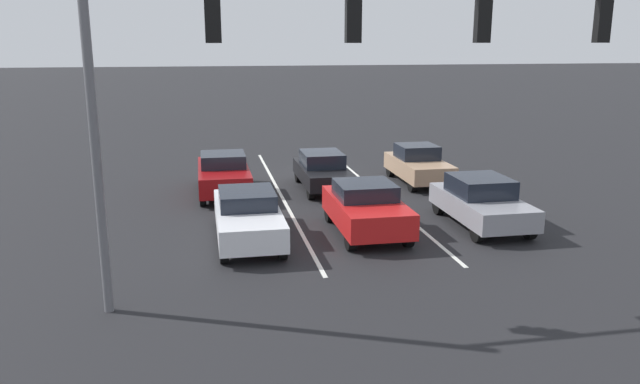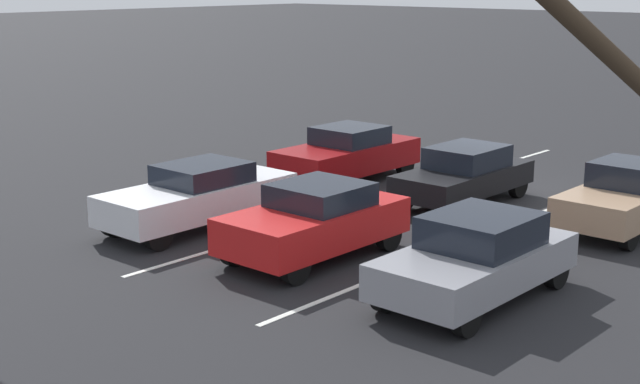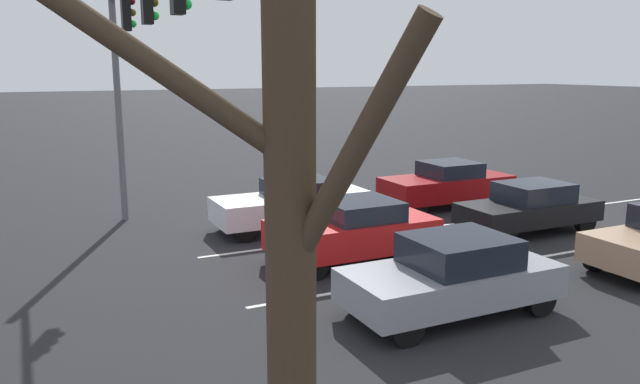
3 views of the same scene
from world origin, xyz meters
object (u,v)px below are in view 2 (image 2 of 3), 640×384
Objects in this scene: car_red_midlane_front at (315,220)px; car_black_midlane_second at (464,174)px; car_white_rightlane_front at (199,195)px; car_maroon_rightlane_second at (347,154)px; car_gray_leftlane_front at (476,257)px; car_tan_leftlane_second at (626,197)px.

car_red_midlane_front is 5.88m from car_black_midlane_second.
car_white_rightlane_front is 6.79m from car_black_midlane_second.
car_red_midlane_front is (-3.55, -0.02, 0.04)m from car_white_rightlane_front.
car_maroon_rightlane_second is 3.83m from car_black_midlane_second.
car_white_rightlane_front is at bearing 94.50° from car_maroon_rightlane_second.
car_black_midlane_second is (3.94, -5.77, -0.03)m from car_gray_leftlane_front.
car_red_midlane_front is 1.01× the size of car_tan_leftlane_second.
car_white_rightlane_front is 1.18× the size of car_tan_leftlane_second.
car_tan_leftlane_second is 4.07m from car_black_midlane_second.
car_tan_leftlane_second is at bearing -176.98° from car_maroon_rightlane_second.
car_gray_leftlane_front is at bearing 88.95° from car_tan_leftlane_second.
car_red_midlane_front is 0.90× the size of car_maroon_rightlane_second.
car_black_midlane_second is (-3.83, -0.04, -0.03)m from car_maroon_rightlane_second.
car_black_midlane_second is at bearing -179.38° from car_maroon_rightlane_second.
car_gray_leftlane_front is at bearing -179.01° from car_white_rightlane_front.
car_black_midlane_second is at bearing -55.65° from car_gray_leftlane_front.
car_maroon_rightlane_second reaches higher than car_black_midlane_second.
car_red_midlane_front is at bearing 58.23° from car_tan_leftlane_second.
car_red_midlane_front is at bearing 124.53° from car_maroon_rightlane_second.
car_gray_leftlane_front is 0.93× the size of car_maroon_rightlane_second.
car_black_midlane_second is (4.05, 0.37, -0.01)m from car_tan_leftlane_second.
car_white_rightlane_front is 1.14× the size of car_black_midlane_second.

